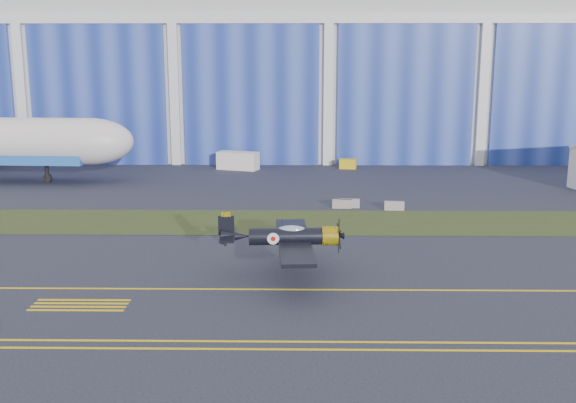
{
  "coord_description": "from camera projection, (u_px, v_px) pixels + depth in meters",
  "views": [
    {
      "loc": [
        -4.33,
        -47.91,
        15.18
      ],
      "look_at": [
        -5.12,
        6.97,
        3.5
      ],
      "focal_mm": 42.0,
      "sensor_mm": 36.0,
      "label": 1
    }
  ],
  "objects": [
    {
      "name": "shipping_container",
      "position": [
        238.0,
        161.0,
        93.82
      ],
      "size": [
        6.08,
        3.9,
        2.45
      ],
      "primitive_type": "cube",
      "rotation": [
        0.0,
        0.0,
        -0.31
      ],
      "color": "white",
      "rests_on": "ground"
    },
    {
      "name": "edge_line_far",
      "position": [
        376.0,
        342.0,
        36.75
      ],
      "size": [
        80.0,
        0.2,
        0.02
      ],
      "primitive_type": "cube",
      "color": "yellow",
      "rests_on": "ground"
    },
    {
      "name": "edge_line_near",
      "position": [
        378.0,
        350.0,
        35.77
      ],
      "size": [
        80.0,
        0.2,
        0.02
      ],
      "primitive_type": "cube",
      "color": "yellow",
      "rests_on": "ground"
    },
    {
      "name": "barrier_c",
      "position": [
        394.0,
        206.0,
        68.69
      ],
      "size": [
        2.05,
        0.81,
        0.9
      ],
      "primitive_type": "cube",
      "rotation": [
        0.0,
        0.0,
        -0.11
      ],
      "color": "#9D9396",
      "rests_on": "ground"
    },
    {
      "name": "warbird",
      "position": [
        286.0,
        236.0,
        47.44
      ],
      "size": [
        10.58,
        12.51,
        3.55
      ],
      "rotation": [
        0.0,
        0.0,
        0.06
      ],
      "color": "black",
      "rests_on": "ground"
    },
    {
      "name": "hangar",
      "position": [
        323.0,
        60.0,
        117.04
      ],
      "size": [
        220.0,
        45.7,
        30.0
      ],
      "color": "silver",
      "rests_on": "ground"
    },
    {
      "name": "grass_median",
      "position": [
        343.0,
        222.0,
        63.64
      ],
      "size": [
        260.0,
        10.0,
        0.02
      ],
      "primitive_type": "cube",
      "color": "#475128",
      "rests_on": "ground"
    },
    {
      "name": "taxiway_centreline",
      "position": [
        362.0,
        290.0,
        45.06
      ],
      "size": [
        200.0,
        0.2,
        0.02
      ],
      "primitive_type": "cube",
      "color": "yellow",
      "rests_on": "ground"
    },
    {
      "name": "hold_short_ladder",
      "position": [
        80.0,
        305.0,
        42.28
      ],
      "size": [
        6.0,
        2.4,
        0.02
      ],
      "primitive_type": null,
      "color": "yellow",
      "rests_on": "ground"
    },
    {
      "name": "ground",
      "position": [
        356.0,
        267.0,
        49.95
      ],
      "size": [
        260.0,
        260.0,
        0.0
      ],
      "primitive_type": "plane",
      "color": "#2B2E3C",
      "rests_on": "ground"
    },
    {
      "name": "barrier_a",
      "position": [
        342.0,
        204.0,
        69.6
      ],
      "size": [
        2.02,
        0.67,
        0.9
      ],
      "primitive_type": "cube",
      "rotation": [
        0.0,
        0.0,
        -0.04
      ],
      "color": "gray",
      "rests_on": "ground"
    },
    {
      "name": "tug",
      "position": [
        348.0,
        164.0,
        94.65
      ],
      "size": [
        2.53,
        1.84,
        1.34
      ],
      "primitive_type": "cube",
      "rotation": [
        0.0,
        0.0,
        -0.18
      ],
      "color": "gold",
      "rests_on": "ground"
    },
    {
      "name": "barrier_b",
      "position": [
        350.0,
        203.0,
        69.88
      ],
      "size": [
        2.04,
        0.75,
        0.9
      ],
      "primitive_type": "cube",
      "rotation": [
        0.0,
        0.0,
        -0.08
      ],
      "color": "gray",
      "rests_on": "ground"
    }
  ]
}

